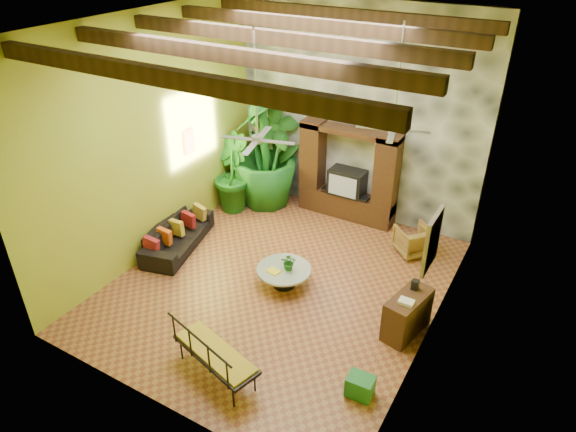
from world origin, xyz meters
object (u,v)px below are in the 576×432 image
Objects in this scene: entertainment_center at (348,180)px; ceiling_fan_front at (257,128)px; iron_bench at (212,353)px; wicker_armchair at (413,240)px; tall_plant_a at (275,154)px; sofa at (178,235)px; coffee_table at (284,274)px; tall_plant_b at (231,173)px; tall_plant_c at (265,150)px; ceiling_fan_back at (394,118)px; side_console at (407,314)px; green_bin at (360,386)px.

ceiling_fan_front is (-0.20, -3.54, 2.44)m from entertainment_center.
ceiling_fan_front is at bearing 119.09° from iron_bench.
wicker_armchair is at bearing 52.06° from ceiling_fan_front.
ceiling_fan_front reaches higher than tall_plant_a.
entertainment_center is 4.18m from sofa.
iron_bench is at bearing -84.54° from coffee_table.
entertainment_center is 2.86m from tall_plant_b.
ceiling_fan_front is 0.64× the size of tall_plant_c.
ceiling_fan_back is 3.70m from coffee_table.
ceiling_fan_front is at bearing -93.24° from entertainment_center.
ceiling_fan_back reaches higher than side_console.
iron_bench reaches higher than sofa.
sofa is 3.28m from tall_plant_a.
wicker_armchair is 4.19m from tall_plant_c.
sofa is 3.03m from tall_plant_c.
ceiling_fan_back is 4.98m from tall_plant_b.
tall_plant_a reaches higher than wicker_armchair.
ceiling_fan_back is at bearing 140.69° from side_console.
tall_plant_b is at bearing 134.92° from ceiling_fan_front.
tall_plant_b is (-0.68, -0.98, -0.30)m from tall_plant_a.
ceiling_fan_front is 1.87× the size of side_console.
coffee_table is 2.99m from green_bin.
ceiling_fan_front is at bearing -138.37° from ceiling_fan_back.
side_console is at bearing -22.35° from tall_plant_b.
green_bin is (-0.15, -1.70, -0.22)m from side_console.
coffee_table is at bearing 143.50° from green_bin.
ceiling_fan_back is 4.51× the size of green_bin.
ceiling_fan_front is at bearing -162.19° from side_console.
entertainment_center is 2.16m from tall_plant_c.
side_console is at bearing 63.47° from iron_bench.
entertainment_center is 4.24m from side_console.
wicker_armchair is at bearing -21.45° from entertainment_center.
ceiling_fan_front is 4.67m from wicker_armchair.
coffee_table is (2.75, -0.01, -0.05)m from sofa.
tall_plant_a is at bearing 157.88° from side_console.
side_console is at bearing 5.56° from ceiling_fan_front.
tall_plant_a is at bearing 132.63° from green_bin.
sofa is 3.03× the size of wicker_armchair.
entertainment_center reaches higher than sofa.
tall_plant_b is 1.77× the size of coffee_table.
iron_bench is (0.25, -2.63, 0.28)m from coffee_table.
coffee_table is 0.64× the size of iron_bench.
tall_plant_b is (-4.61, -0.31, 0.64)m from wicker_armchair.
ceiling_fan_front is 3.18m from coffee_table.
entertainment_center is 2.22× the size of coffee_table.
side_console is at bearing -105.13° from sofa.
entertainment_center is 2.41× the size of side_console.
green_bin is at bearing -47.37° from tall_plant_a.
tall_plant_a is 2.52× the size of side_console.
tall_plant_b is (-2.65, -1.08, -0.01)m from entertainment_center.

